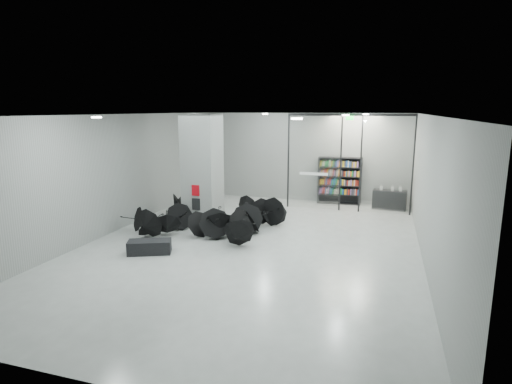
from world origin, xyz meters
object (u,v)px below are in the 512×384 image
(column, at_px, (202,170))
(bench, at_px, (150,247))
(bookshelf, at_px, (339,181))
(umbrella_cluster, at_px, (217,223))
(shop_counter, at_px, (389,200))

(column, xyz_separation_m, bench, (-0.13, -3.55, -1.80))
(bookshelf, relative_size, umbrella_cluster, 0.38)
(bench, xyz_separation_m, bookshelf, (4.58, 8.30, 0.85))
(bench, relative_size, bookshelf, 0.59)
(bench, relative_size, umbrella_cluster, 0.23)
(umbrella_cluster, bearing_deg, column, 134.99)
(bench, xyz_separation_m, umbrella_cluster, (1.02, 2.65, 0.11))
(column, relative_size, bench, 3.24)
(column, relative_size, shop_counter, 2.95)
(column, bearing_deg, shop_counter, 33.19)
(shop_counter, xyz_separation_m, umbrella_cluster, (-5.72, -5.22, -0.10))
(bookshelf, relative_size, shop_counter, 1.54)
(bench, distance_m, umbrella_cluster, 2.84)
(bench, height_order, umbrella_cluster, umbrella_cluster)
(column, height_order, bookshelf, column)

